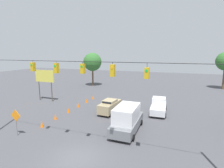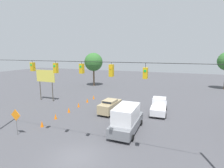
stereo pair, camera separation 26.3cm
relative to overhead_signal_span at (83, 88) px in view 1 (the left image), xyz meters
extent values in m
plane|color=#47474C|center=(0.01, 1.44, -5.62)|extent=(140.00, 140.00, 0.00)
cylinder|color=black|center=(0.01, 0.00, 2.26)|extent=(22.15, 0.04, 0.04)
cube|color=gold|center=(-5.32, 0.00, 1.52)|extent=(0.32, 0.36, 0.82)
cylinder|color=black|center=(-5.32, 0.00, 2.09)|extent=(0.03, 0.03, 0.34)
cylinder|color=green|center=(-5.32, 0.19, 1.70)|extent=(0.20, 0.02, 0.20)
cube|color=gold|center=(-2.65, 0.00, 1.61)|extent=(0.32, 0.36, 0.95)
cylinder|color=black|center=(-2.65, 0.00, 2.17)|extent=(0.03, 0.03, 0.18)
cylinder|color=orange|center=(-2.65, 0.19, 1.82)|extent=(0.20, 0.02, 0.20)
cube|color=gold|center=(0.01, 0.00, 1.68)|extent=(0.32, 0.36, 0.82)
cylinder|color=black|center=(0.01, 0.00, 2.18)|extent=(0.03, 0.03, 0.17)
cylinder|color=green|center=(0.01, 0.19, 1.86)|extent=(0.20, 0.02, 0.20)
cube|color=gold|center=(2.68, 0.00, 1.64)|extent=(0.32, 0.36, 0.90)
cylinder|color=black|center=(2.68, 0.00, 2.18)|extent=(0.03, 0.03, 0.17)
cylinder|color=green|center=(2.68, 0.19, 1.84)|extent=(0.20, 0.02, 0.20)
cube|color=gold|center=(5.35, 0.00, 1.68)|extent=(0.32, 0.36, 0.82)
cylinder|color=black|center=(5.35, 0.00, 2.18)|extent=(0.03, 0.03, 0.17)
cylinder|color=green|center=(5.35, 0.19, 1.87)|extent=(0.20, 0.02, 0.20)
cube|color=silver|center=(-5.15, -12.33, -4.85)|extent=(2.28, 5.43, 0.90)
cube|color=silver|center=(-5.12, -12.97, -3.95)|extent=(1.95, 2.01, 0.90)
cube|color=black|center=(-5.07, -13.94, -3.95)|extent=(1.62, 0.10, 0.63)
cylinder|color=black|center=(-6.08, -14.11, -5.30)|extent=(0.25, 0.65, 0.64)
cylinder|color=black|center=(-4.06, -14.02, -5.30)|extent=(0.25, 0.65, 0.64)
cylinder|color=black|center=(-6.25, -10.65, -5.30)|extent=(0.25, 0.65, 0.64)
cylinder|color=black|center=(-4.23, -10.55, -5.30)|extent=(0.25, 0.65, 0.64)
cube|color=slate|center=(-2.52, -5.07, -4.80)|extent=(2.37, 6.31, 1.00)
cube|color=silver|center=(-2.52, -4.76, -3.50)|extent=(2.18, 4.04, 1.61)
cube|color=black|center=(-2.52, -6.79, -3.50)|extent=(1.89, 0.02, 1.13)
cylinder|color=black|center=(-3.70, -7.13, -5.30)|extent=(0.22, 0.64, 0.64)
cylinder|color=black|center=(-1.34, -7.12, -5.30)|extent=(0.22, 0.64, 0.64)
cylinder|color=black|center=(-3.70, -3.03, -5.30)|extent=(0.22, 0.64, 0.64)
cylinder|color=black|center=(-1.34, -3.02, -5.30)|extent=(0.22, 0.64, 0.64)
cube|color=tan|center=(1.47, -9.90, -4.67)|extent=(2.14, 4.65, 1.27)
cube|color=tan|center=(1.47, -9.90, -3.86)|extent=(1.81, 2.11, 0.36)
cube|color=black|center=(1.54, -8.90, -3.86)|extent=(1.44, 0.13, 0.25)
cylinder|color=black|center=(2.48, -8.50, -5.30)|extent=(0.27, 0.65, 0.64)
cylinder|color=black|center=(0.68, -8.37, -5.30)|extent=(0.27, 0.65, 0.64)
cylinder|color=black|center=(2.26, -11.44, -5.30)|extent=(0.27, 0.65, 0.64)
cylinder|color=black|center=(0.46, -11.30, -5.30)|extent=(0.27, 0.65, 0.64)
cone|color=orange|center=(7.08, -2.39, -5.25)|extent=(0.38, 0.38, 0.75)
cone|color=orange|center=(7.23, -4.99, -5.25)|extent=(0.38, 0.38, 0.75)
cone|color=orange|center=(7.14, -7.83, -5.25)|extent=(0.38, 0.38, 0.75)
cone|color=orange|center=(7.20, -10.56, -5.25)|extent=(0.38, 0.38, 0.75)
cone|color=orange|center=(7.23, -13.46, -5.25)|extent=(0.38, 0.38, 0.75)
cone|color=orange|center=(7.25, -15.92, -5.25)|extent=(0.38, 0.38, 0.75)
cylinder|color=#4C473D|center=(13.40, -11.94, -3.89)|extent=(0.16, 0.16, 3.46)
cylinder|color=#4C473D|center=(16.19, -11.94, -3.89)|extent=(0.16, 0.16, 3.46)
cube|color=#D8CC4C|center=(14.79, -11.94, -1.09)|extent=(3.99, 0.12, 2.13)
cylinder|color=slate|center=(8.02, 0.18, -4.72)|extent=(0.06, 0.06, 1.80)
cube|color=orange|center=(8.02, 0.18, -3.42)|extent=(1.27, 0.04, 1.27)
cylinder|color=brown|center=(13.50, -28.29, -3.13)|extent=(0.42, 0.42, 4.99)
sphere|color=#336B2D|center=(13.50, -28.29, 0.66)|extent=(4.73, 4.73, 4.73)
cylinder|color=brown|center=(-17.92, -35.28, -2.88)|extent=(0.56, 0.56, 5.50)
camera|label=1|loc=(-7.40, 12.76, 2.96)|focal=28.00mm
camera|label=2|loc=(-7.65, 12.67, 2.96)|focal=28.00mm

